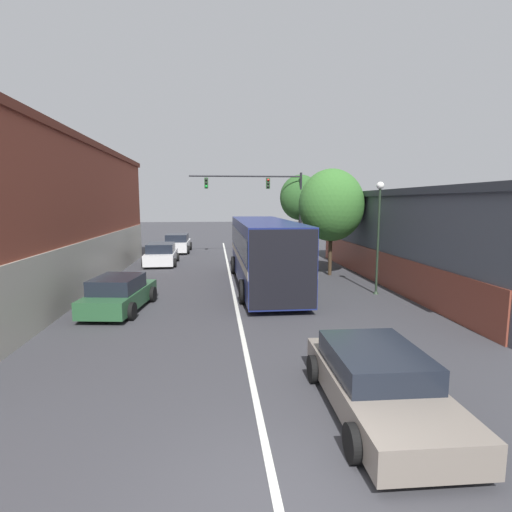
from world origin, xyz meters
The scene contains 13 objects.
ground_plane centered at (0.00, 0.00, 0.00)m, with size 160.00×160.00×0.00m, color #38383D.
lane_center_line centered at (0.00, 14.77, 0.00)m, with size 0.14×41.55×0.01m.
building_left_brick centered at (-9.55, 14.60, 3.61)m, with size 6.43×23.90×7.00m.
building_right_storefront centered at (12.18, 14.72, 2.49)m, with size 9.82×19.37×4.73m.
bus centered at (1.57, 14.54, 1.82)m, with size 2.92×11.27×3.24m.
hatchback_foreground centered at (2.36, 2.34, 0.59)m, with size 2.23×4.65×1.23m.
parked_car_left_near centered at (-4.49, 10.50, 0.64)m, with size 2.38×4.36×1.34m.
parked_car_left_mid centered at (-4.39, 21.93, 0.67)m, with size 2.21×4.35×1.44m.
parked_car_left_far centered at (-3.93, 28.58, 0.72)m, with size 2.17×4.49×1.51m.
traffic_signal_gantry centered at (3.20, 25.54, 4.64)m, with size 8.54×0.36×6.35m.
street_lamp centered at (6.41, 12.16, 2.96)m, with size 0.33×0.33×5.01m.
street_tree_near centered at (5.67, 17.01, 3.95)m, with size 3.65×3.29×5.97m.
street_tree_far centered at (6.03, 26.84, 4.48)m, with size 3.29×2.96×6.30m.
Camera 1 is at (-0.81, -4.86, 4.13)m, focal length 28.00 mm.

